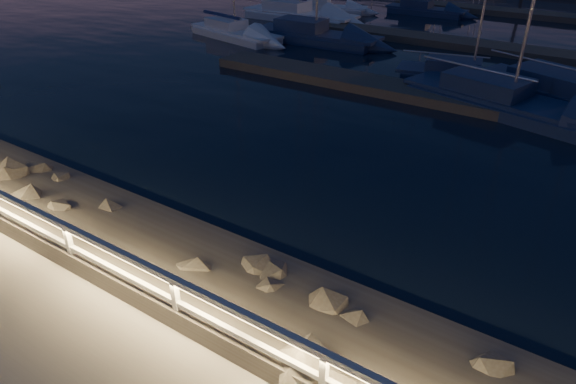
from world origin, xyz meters
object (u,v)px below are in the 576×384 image
sailboat_c (506,100)px  sailboat_f (468,74)px  sailboat_e (323,7)px  sailboat_a (313,34)px  sailboat_j (297,13)px  sailboat_i (424,9)px  sailboat_b (233,31)px  guard_rail (132,268)px

sailboat_c → sailboat_f: 3.78m
sailboat_e → sailboat_a: bearing=-80.7°
sailboat_c → sailboat_j: size_ratio=1.02×
sailboat_e → sailboat_i: size_ratio=1.07×
sailboat_b → sailboat_j: 6.94m
sailboat_c → sailboat_i: (-10.38, 18.32, -0.06)m
guard_rail → sailboat_c: sailboat_c is taller
guard_rail → sailboat_b: sailboat_b is taller
sailboat_a → sailboat_i: sailboat_a is taller
sailboat_a → sailboat_i: bearing=77.2°
guard_rail → sailboat_b: 25.14m
guard_rail → sailboat_b: size_ratio=3.78×
sailboat_i → sailboat_c: bearing=-61.0°
sailboat_e → sailboat_i: 7.68m
sailboat_e → sailboat_j: size_ratio=0.75×
sailboat_b → sailboat_c: (17.28, -4.08, 0.05)m
sailboat_b → sailboat_e: bearing=100.8°
sailboat_b → sailboat_i: (6.90, 14.24, -0.01)m
guard_rail → sailboat_i: (-7.60, 34.75, -0.98)m
sailboat_f → sailboat_i: bearing=104.8°
sailboat_a → sailboat_e: (-4.52, 8.78, -0.06)m
sailboat_b → sailboat_c: bearing=-1.4°
guard_rail → sailboat_a: (-9.78, 22.23, -0.90)m
guard_rail → sailboat_i: size_ratio=4.31×
sailboat_j → sailboat_b: bearing=-90.8°
sailboat_a → sailboat_c: 13.84m
sailboat_e → sailboat_f: 18.76m
guard_rail → sailboat_f: bearing=88.8°
sailboat_a → sailboat_c: (12.57, -5.80, -0.02)m
guard_rail → sailboat_f: size_ratio=3.84×
sailboat_a → sailboat_c: sailboat_c is taller
sailboat_b → sailboat_f: (14.90, -1.15, -0.00)m
sailboat_a → sailboat_i: (2.19, 12.52, -0.08)m
sailboat_i → sailboat_b: bearing=-116.4°
sailboat_b → guard_rail: bearing=-42.9°
sailboat_a → sailboat_e: 9.88m
sailboat_b → sailboat_e: sailboat_b is taller
guard_rail → sailboat_e: 34.17m
sailboat_b → sailboat_e: size_ratio=1.06×
sailboat_a → sailboat_j: (-4.55, 5.22, -0.00)m
sailboat_b → sailboat_f: size_ratio=1.02×
sailboat_c → sailboat_j: sailboat_c is taller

